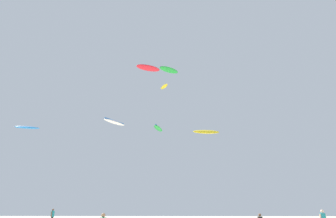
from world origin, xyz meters
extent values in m
sphere|color=#936B4C|center=(-3.12, 4.83, 1.56)|extent=(0.22, 0.22, 0.22)
cylinder|color=teal|center=(11.67, 11.86, 1.22)|extent=(0.41, 0.41, 0.66)
cylinder|color=beige|center=(11.89, 11.94, 1.19)|extent=(0.12, 0.12, 0.61)
cylinder|color=beige|center=(11.44, 11.78, 1.19)|extent=(0.12, 0.12, 0.61)
sphere|color=beige|center=(11.67, 11.86, 1.67)|extent=(0.24, 0.24, 0.24)
sphere|color=brown|center=(6.71, 10.61, 1.44)|extent=(0.21, 0.21, 0.21)
cylinder|color=teal|center=(-13.51, 24.42, 1.22)|extent=(0.41, 0.41, 0.67)
cylinder|color=brown|center=(-13.47, 24.66, 1.19)|extent=(0.12, 0.12, 0.61)
cylinder|color=brown|center=(-13.54, 24.19, 1.19)|extent=(0.12, 0.12, 0.61)
sphere|color=brown|center=(-13.51, 24.42, 1.68)|extent=(0.24, 0.24, 0.24)
ellipsoid|color=yellow|center=(4.40, 23.18, 10.51)|extent=(3.27, 1.30, 0.75)
ellipsoid|color=red|center=(-2.99, 26.15, 20.37)|extent=(3.53, 2.43, 0.77)
ellipsoid|color=green|center=(-0.23, 30.92, 22.27)|extent=(3.36, 2.88, 0.77)
cylinder|color=purple|center=(-0.23, 30.92, 22.43)|extent=(2.63, 2.03, 0.15)
ellipsoid|color=green|center=(-2.06, 35.06, 13.96)|extent=(1.73, 4.09, 0.66)
cylinder|color=blue|center=(-2.06, 35.06, 14.14)|extent=(0.70, 3.64, 0.17)
ellipsoid|color=yellow|center=(-1.20, 37.25, 22.05)|extent=(1.70, 2.66, 0.29)
ellipsoid|color=white|center=(-7.51, 27.23, 12.90)|extent=(3.04, 3.98, 0.58)
cylinder|color=blue|center=(-7.51, 27.23, 13.08)|extent=(2.04, 3.20, 0.17)
ellipsoid|color=blue|center=(-20.94, 30.33, 13.04)|extent=(3.55, 1.95, 0.44)
camera|label=1|loc=(0.83, -12.50, 1.99)|focal=32.76mm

